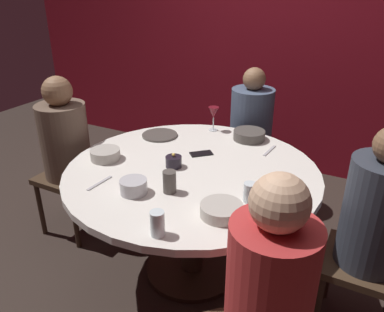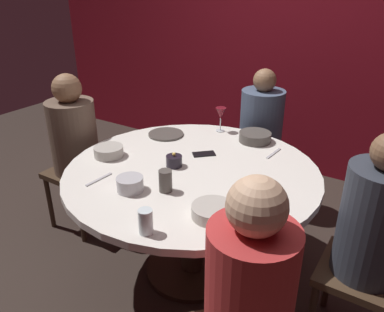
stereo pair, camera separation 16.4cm
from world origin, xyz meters
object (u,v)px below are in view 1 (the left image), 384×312
Objects in this scene: cup_near_candle at (157,223)px; cup_by_right_diner at (170,182)px; wine_glass at (214,113)px; cell_phone at (201,154)px; bowl_small_white at (222,210)px; bowl_serving_large at (134,186)px; seated_diner_left at (65,141)px; bowl_salad_center at (249,135)px; seated_diner_back at (251,123)px; dinner_plate at (160,135)px; dining_table at (192,189)px; bowl_sauce_side at (105,154)px; seated_diner_right at (376,218)px; cup_by_left_diner at (250,192)px; candle_holder at (174,162)px; seated_diner_front_right at (270,287)px.

cup_by_right_diner reaches higher than cup_near_candle.
wine_glass is 0.45m from cell_phone.
bowl_small_white is 0.32m from cup_near_candle.
bowl_small_white reaches higher than cell_phone.
wine_glass is 1.49× the size of cup_by_right_diner.
seated_diner_left is at bearing 156.11° from bowl_serving_large.
seated_diner_back is at bearing 107.51° from bowl_salad_center.
dinner_plate is 1.75× the size of bowl_serving_large.
dinner_plate is at bearing -135.69° from wine_glass.
dining_table is 0.57m from dinner_plate.
bowl_serving_large is (-0.14, -0.39, 0.17)m from dining_table.
cup_near_candle is (0.17, -0.63, 0.19)m from dining_table.
dinner_plate is 2.13× the size of cup_near_candle.
seated_diner_left is at bearing 164.19° from bowl_sauce_side.
seated_diner_right is 5.87× the size of bowl_small_white.
bowl_sauce_side is at bearing 176.99° from cup_by_left_diner.
bowl_serving_large is at bearing -105.99° from bowl_salad_center.
cup_near_candle is at bearing -35.44° from bowl_sauce_side.
bowl_serving_large reaches higher than cell_phone.
seated_diner_back is 9.92× the size of cup_near_candle.
bowl_sauce_side is at bearing -165.56° from dining_table.
candle_holder is at bearing -48.17° from dinner_plate.
cell_phone is (0.97, 0.20, 0.03)m from seated_diner_left.
candle_holder is 0.65m from bowl_salad_center.
seated_diner_right is at bearing 1.59° from candle_holder.
seated_diner_right is at bearing 18.89° from bowl_serving_large.
seated_diner_left is 1.83m from seated_diner_front_right.
dining_table is 10.46× the size of bowl_serving_large.
dinner_plate is (-1.43, 0.34, 0.03)m from seated_diner_right.
cup_by_left_diner is at bearing -16.43° from candle_holder.
candle_holder reaches higher than dining_table.
bowl_serving_large is 0.48m from bowl_small_white.
seated_diner_back reaches higher than wine_glass.
bowl_salad_center is at bearing -8.37° from wine_glass.
seated_diner_back is at bearing -23.05° from seated_diner_front_right.
wine_glass is (-0.15, 0.62, 0.26)m from dining_table.
bowl_serving_large is at bearing 24.92° from seated_diner_front_right.
seated_diner_front_right is at bearing -57.24° from wine_glass.
seated_diner_right is 0.75m from seated_diner_front_right.
bowl_salad_center is at bearing 91.27° from cup_near_candle.
dining_table is 10.58× the size of cell_phone.
bowl_salad_center is 1.82× the size of cup_by_right_diner.
cup_by_right_diner is at bearing -63.64° from candle_holder.
cell_phone reaches higher than dining_table.
dining_table is 0.50m from cup_by_left_diner.
bowl_small_white reaches higher than dinner_plate.
cell_phone is at bearing 80.94° from bowl_serving_large.
candle_holder is (-1.10, -0.03, 0.06)m from seated_diner_right.
seated_diner_back is 1.66m from cup_near_candle.
seated_diner_right is 6.57× the size of bowl_sauce_side.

